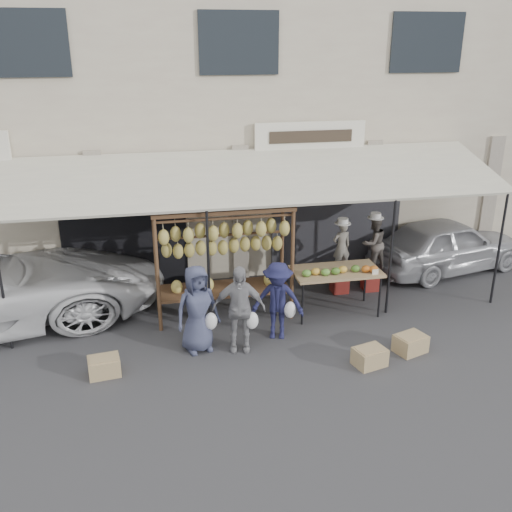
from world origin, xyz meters
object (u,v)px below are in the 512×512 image
Objects in this scene: customer_right at (278,301)px; produce_table at (337,272)px; vendor_left at (341,247)px; crate_near_b at (410,344)px; customer_left at (197,309)px; crate_far at (104,366)px; vendor_right at (374,243)px; crate_near_a at (370,357)px; sedan at (447,244)px; customer_mid at (239,309)px; banana_rack at (223,240)px.

produce_table is at bearing 44.99° from customer_right.
crate_near_b is (0.37, -2.63, -0.87)m from vendor_left.
customer_left is 3.15× the size of crate_far.
vendor_right is 3.25m from crate_near_a.
customer_left is (-3.21, -1.83, -0.24)m from vendor_left.
crate_near_b is 4.15m from sedan.
vendor_right is at bearing 82.78° from crate_near_b.
customer_right is 0.39× the size of sedan.
customer_right reaches higher than crate_far.
vendor_left is at bearing -21.43° from vendor_right.
vendor_right is 2.99m from customer_right.
customer_right is at bearing 155.76° from crate_near_b.
vendor_left reaches higher than crate_near_b.
sedan is at bearing 37.41° from customer_mid.
customer_mid reaches higher than crate_far.
vendor_left is 0.29× the size of sedan.
banana_rack reaches higher than customer_mid.
vendor_left is 2.94m from sedan.
banana_rack is 5.64m from sedan.
produce_table is at bearing 36.28° from customer_mid.
vendor_right reaches higher than crate_near_b.
produce_table reaches higher than crate_near_b.
vendor_right is 2.29× the size of crate_near_b.
sedan is at bearing 178.19° from vendor_right.
produce_table is 0.46× the size of sedan.
crate_near_b is (0.79, -1.67, -0.72)m from produce_table.
produce_table is 2.92m from customer_left.
customer_right reaches higher than crate_near_a.
banana_rack reaches higher than sedan.
customer_right reaches higher than crate_near_b.
crate_near_b is 1.04× the size of crate_far.
crate_near_a is 0.14× the size of sedan.
customer_left reaches higher than customer_right.
customer_left is at bearing -118.37° from banana_rack.
customer_left is at bearing 167.27° from crate_near_b.
produce_table is (2.16, -0.32, -0.69)m from banana_rack.
customer_mid reaches higher than crate_near_b.
banana_rack is 1.67× the size of customer_left.
crate_near_a is (1.28, -1.23, -0.57)m from customer_right.
customer_right is 2.87× the size of crate_near_a.
banana_rack reaches higher than produce_table.
customer_mid is at bearing 103.52° from sedan.
vendor_right is 4.32m from customer_left.
banana_rack is 1.68× the size of customer_mid.
produce_table is 3.43× the size of crate_far.
sedan is (2.46, 3.31, 0.48)m from crate_near_b.
customer_mid is (0.70, -0.12, -0.01)m from customer_left.
customer_right is at bearing -9.21° from customer_left.
customer_mid is 3.07× the size of crate_near_a.
customer_left is 1.77m from crate_far.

